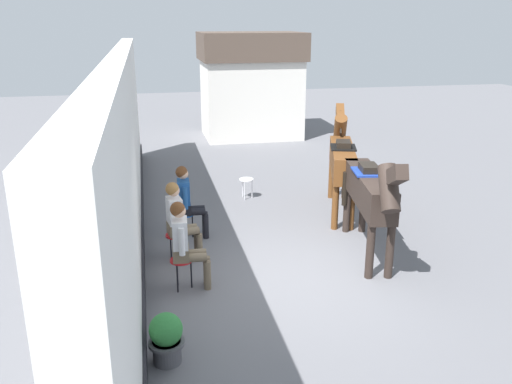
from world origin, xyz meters
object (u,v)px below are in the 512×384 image
Objects in this scene: seated_visitor_far at (187,198)px; spare_stool_white at (246,181)px; seated_visitor_near at (185,241)px; flower_planter_near at (166,337)px; seated_visitor_middle at (179,217)px; saddled_horse_far at (342,158)px; saddled_horse_near at (371,192)px.

seated_visitor_far reaches higher than spare_stool_white.
flower_planter_near is (-0.38, -1.81, -0.44)m from seated_visitor_near.
seated_visitor_middle is 3.98m from saddled_horse_far.
seated_visitor_middle is at bearing 91.15° from seated_visitor_near.
saddled_horse_far is 6.31× the size of spare_stool_white.
spare_stool_white is (1.49, 2.06, -0.38)m from seated_visitor_far.
flower_planter_near is at bearing -109.56° from spare_stool_white.
seated_visitor_near is at bearing -88.85° from seated_visitor_middle.
flower_planter_near is (-3.88, -4.64, -0.82)m from saddled_horse_far.
saddled_horse_far reaches higher than seated_visitor_near.
flower_planter_near is (-3.54, -2.37, -0.82)m from saddled_horse_near.
saddled_horse_far is 4.53× the size of flower_planter_near.
seated_visitor_near is 1.02m from seated_visitor_middle.
seated_visitor_far is at bearing -125.97° from spare_stool_white.
saddled_horse_far is at bearing 14.50° from seated_visitor_far.
seated_visitor_middle is 0.47× the size of saddled_horse_near.
seated_visitor_far reaches higher than flower_planter_near.
flower_planter_near is (-0.36, -2.83, -0.44)m from seated_visitor_middle.
saddled_horse_far is at bearing -33.84° from spare_stool_white.
saddled_horse_far reaches higher than seated_visitor_middle.
saddled_horse_near and saddled_horse_far have the same top height.
seated_visitor_far is at bearing 154.35° from saddled_horse_near.
seated_visitor_far is (0.20, 1.98, 0.00)m from seated_visitor_near.
seated_visitor_near is 4.52m from saddled_horse_far.
seated_visitor_near is 1.90m from flower_planter_near.
saddled_horse_near is at bearing -25.65° from seated_visitor_far.
seated_visitor_middle is 2.89m from flower_planter_near.
saddled_horse_far reaches higher than flower_planter_near.
spare_stool_white is (-1.46, 3.48, -0.76)m from saddled_horse_near.
seated_visitor_near is 1.00× the size of seated_visitor_middle.
seated_visitor_middle is 1.00× the size of seated_visitor_far.
seated_visitor_far is (0.22, 0.96, 0.00)m from seated_visitor_middle.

